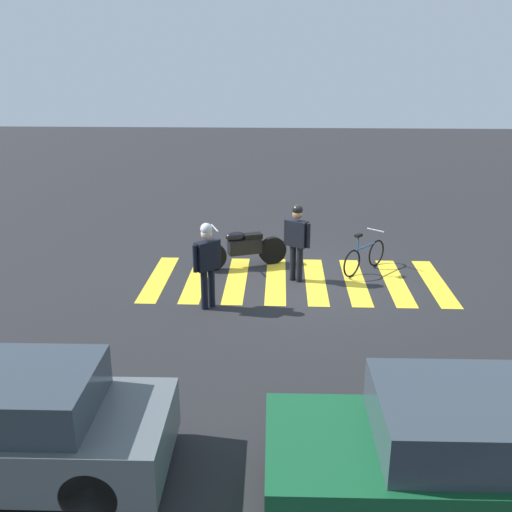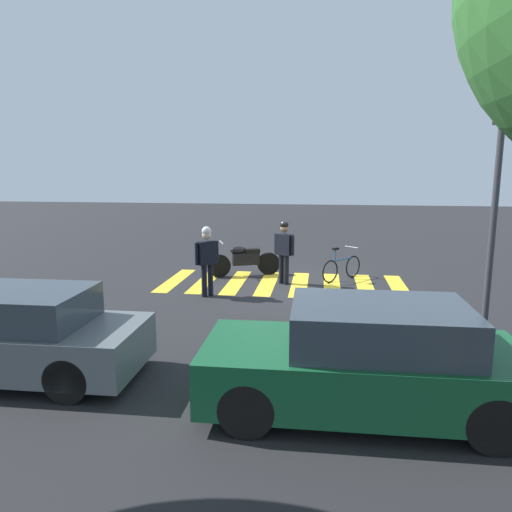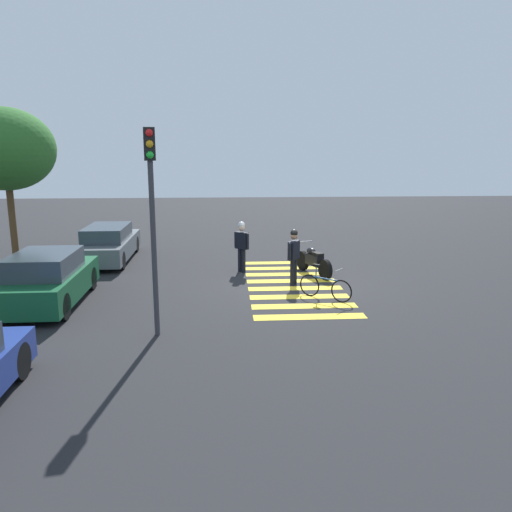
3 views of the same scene
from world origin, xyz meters
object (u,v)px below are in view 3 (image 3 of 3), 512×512
officer_on_foot (294,253)px  police_motorcycle (314,261)px  officer_by_motorcycle (242,243)px  car_green_compact (48,280)px  car_grey_coupe (109,244)px  leaning_bicycle (325,287)px  traffic_light_pole (152,201)px

officer_on_foot → police_motorcycle: bearing=-34.5°
officer_by_motorcycle → car_green_compact: (-3.46, 5.46, -0.32)m
officer_by_motorcycle → car_grey_coupe: (2.14, 5.05, -0.37)m
police_motorcycle → leaning_bicycle: 2.89m
leaning_bicycle → traffic_light_pole: (-2.57, 4.43, 2.74)m
car_green_compact → officer_on_foot: bearing=-76.9°
police_motorcycle → officer_by_motorcycle: officer_by_motorcycle is taller
officer_on_foot → traffic_light_pole: bearing=138.2°
police_motorcycle → officer_by_motorcycle: 2.57m
police_motorcycle → officer_by_motorcycle: size_ratio=1.18×
officer_by_motorcycle → car_green_compact: size_ratio=0.42×
officer_on_foot → officer_by_motorcycle: 2.41m
police_motorcycle → officer_on_foot: bearing=145.5°
car_grey_coupe → traffic_light_pole: bearing=-160.5°
police_motorcycle → car_green_compact: bearing=110.2°
car_grey_coupe → car_green_compact: bearing=175.8°
leaning_bicycle → officer_by_motorcycle: (3.44, 2.27, 0.67)m
officer_on_foot → traffic_light_pole: (-4.19, 3.74, 2.07)m
police_motorcycle → traffic_light_pole: 7.61m
officer_on_foot → car_grey_coupe: size_ratio=0.38×
leaning_bicycle → officer_by_motorcycle: 4.17m
leaning_bicycle → police_motorcycle: bearing=-3.6°
traffic_light_pole → police_motorcycle: bearing=-40.2°
police_motorcycle → car_green_compact: 8.43m
officer_by_motorcycle → car_grey_coupe: officer_by_motorcycle is taller
leaning_bicycle → car_green_compact: (-0.02, 7.73, 0.34)m
car_grey_coupe → officer_by_motorcycle: bearing=-113.0°
officer_by_motorcycle → car_green_compact: 6.47m
leaning_bicycle → officer_by_motorcycle: officer_by_motorcycle is taller
officer_by_motorcycle → police_motorcycle: bearing=-102.7°
police_motorcycle → car_green_compact: size_ratio=0.50×
car_green_compact → car_grey_coupe: 5.61m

